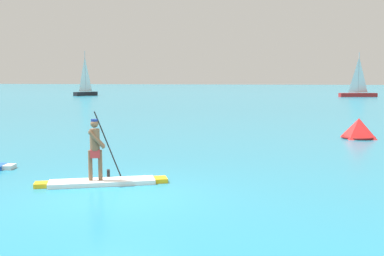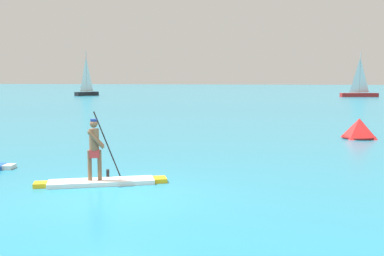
{
  "view_description": "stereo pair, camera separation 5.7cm",
  "coord_description": "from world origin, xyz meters",
  "px_view_note": "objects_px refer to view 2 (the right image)",
  "views": [
    {
      "loc": [
        4.24,
        -10.39,
        2.83
      ],
      "look_at": [
        0.14,
        7.65,
        0.87
      ],
      "focal_mm": 43.46,
      "sensor_mm": 36.0,
      "label": 1
    },
    {
      "loc": [
        4.3,
        -10.37,
        2.83
      ],
      "look_at": [
        0.14,
        7.65,
        0.87
      ],
      "focal_mm": 43.46,
      "sensor_mm": 36.0,
      "label": 2
    }
  ],
  "objects_px": {
    "paddleboarder_mid_center": "(100,173)",
    "race_marker_buoy": "(359,130)",
    "sailboat_left_horizon": "(87,88)",
    "sailboat_right_horizon": "(359,91)"
  },
  "relations": [
    {
      "from": "race_marker_buoy",
      "to": "sailboat_right_horizon",
      "type": "distance_m",
      "value": 54.21
    },
    {
      "from": "race_marker_buoy",
      "to": "sailboat_right_horizon",
      "type": "bearing_deg",
      "value": 83.29
    },
    {
      "from": "paddleboarder_mid_center",
      "to": "race_marker_buoy",
      "type": "bearing_deg",
      "value": 31.49
    },
    {
      "from": "paddleboarder_mid_center",
      "to": "race_marker_buoy",
      "type": "xyz_separation_m",
      "value": [
        7.99,
        11.77,
        0.1
      ]
    },
    {
      "from": "paddleboarder_mid_center",
      "to": "race_marker_buoy",
      "type": "height_order",
      "value": "paddleboarder_mid_center"
    },
    {
      "from": "paddleboarder_mid_center",
      "to": "sailboat_left_horizon",
      "type": "bearing_deg",
      "value": 91.7
    },
    {
      "from": "sailboat_left_horizon",
      "to": "sailboat_right_horizon",
      "type": "height_order",
      "value": "sailboat_left_horizon"
    },
    {
      "from": "race_marker_buoy",
      "to": "sailboat_right_horizon",
      "type": "xyz_separation_m",
      "value": [
        6.34,
        53.84,
        0.56
      ]
    },
    {
      "from": "paddleboarder_mid_center",
      "to": "race_marker_buoy",
      "type": "relative_size",
      "value": 1.86
    },
    {
      "from": "paddleboarder_mid_center",
      "to": "sailboat_left_horizon",
      "type": "height_order",
      "value": "sailboat_left_horizon"
    }
  ]
}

